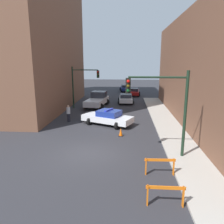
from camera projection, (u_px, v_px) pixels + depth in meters
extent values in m
plane|color=#2D2D33|center=(88.00, 154.00, 14.10)|extent=(120.00, 120.00, 0.00)
cube|color=#B2ADA3|center=(186.00, 156.00, 13.65)|extent=(2.40, 44.00, 0.12)
cube|color=brown|center=(8.00, 15.00, 26.03)|extent=(14.00, 20.00, 22.36)
cylinder|color=black|center=(185.00, 115.00, 12.93)|extent=(0.18, 0.18, 5.20)
cylinder|color=black|center=(158.00, 77.00, 12.56)|extent=(3.40, 0.12, 0.12)
cube|color=black|center=(128.00, 86.00, 12.79)|extent=(0.30, 0.22, 0.90)
sphere|color=red|center=(128.00, 81.00, 12.59)|extent=(0.18, 0.18, 0.18)
sphere|color=#4C3D0C|center=(128.00, 86.00, 12.65)|extent=(0.18, 0.18, 0.18)
sphere|color=#0C4219|center=(128.00, 91.00, 12.71)|extent=(0.18, 0.18, 0.18)
cylinder|color=black|center=(73.00, 88.00, 27.37)|extent=(0.18, 0.18, 5.20)
cylinder|color=black|center=(85.00, 70.00, 26.76)|extent=(3.20, 0.12, 0.12)
cube|color=black|center=(98.00, 74.00, 26.76)|extent=(0.30, 0.22, 0.90)
sphere|color=red|center=(98.00, 72.00, 26.56)|extent=(0.18, 0.18, 0.18)
sphere|color=#4C3D0C|center=(98.00, 74.00, 26.62)|extent=(0.18, 0.18, 0.18)
sphere|color=#0C4219|center=(98.00, 76.00, 26.68)|extent=(0.18, 0.18, 0.18)
cube|color=white|center=(107.00, 118.00, 20.42)|extent=(5.04, 3.64, 0.55)
cube|color=navy|center=(109.00, 113.00, 20.21)|extent=(2.47, 2.30, 0.52)
cylinder|color=black|center=(89.00, 121.00, 20.44)|extent=(0.48, 0.69, 0.66)
cylinder|color=black|center=(99.00, 117.00, 21.89)|extent=(0.48, 0.69, 0.66)
cylinder|color=black|center=(117.00, 126.00, 19.07)|extent=(0.48, 0.69, 0.66)
cylinder|color=black|center=(125.00, 121.00, 20.52)|extent=(0.48, 0.69, 0.66)
cube|color=#2633BF|center=(109.00, 110.00, 20.14)|extent=(0.76, 1.34, 0.12)
cube|color=silver|center=(97.00, 101.00, 28.51)|extent=(2.71, 5.62, 0.70)
cube|color=#2D333D|center=(99.00, 94.00, 29.37)|extent=(2.06, 1.96, 0.80)
cylinder|color=black|center=(94.00, 101.00, 30.37)|extent=(0.83, 0.37, 0.80)
cylinder|color=black|center=(107.00, 102.00, 30.00)|extent=(0.83, 0.37, 0.80)
cylinder|color=black|center=(86.00, 106.00, 27.18)|extent=(0.83, 0.37, 0.80)
cylinder|color=black|center=(100.00, 107.00, 26.81)|extent=(0.83, 0.37, 0.80)
cube|color=silver|center=(126.00, 99.00, 31.30)|extent=(1.90, 4.34, 0.52)
cube|color=#232833|center=(126.00, 96.00, 31.02)|extent=(1.62, 1.84, 0.48)
cylinder|color=black|center=(120.00, 99.00, 32.70)|extent=(0.62, 0.23, 0.62)
cylinder|color=black|center=(131.00, 99.00, 32.62)|extent=(0.62, 0.23, 0.62)
cylinder|color=black|center=(120.00, 102.00, 30.11)|extent=(0.62, 0.23, 0.62)
cylinder|color=black|center=(132.00, 102.00, 30.02)|extent=(0.62, 0.23, 0.62)
cube|color=maroon|center=(134.00, 92.00, 38.06)|extent=(1.98, 4.37, 0.52)
cube|color=#232833|center=(134.00, 90.00, 37.78)|extent=(1.66, 1.87, 0.48)
cylinder|color=black|center=(129.00, 93.00, 39.51)|extent=(0.63, 0.25, 0.62)
cylinder|color=black|center=(138.00, 93.00, 39.32)|extent=(0.63, 0.25, 0.62)
cylinder|color=black|center=(129.00, 95.00, 36.93)|extent=(0.63, 0.25, 0.62)
cylinder|color=black|center=(138.00, 95.00, 36.74)|extent=(0.63, 0.25, 0.62)
cube|color=navy|center=(125.00, 88.00, 43.49)|extent=(2.22, 4.46, 0.52)
cube|color=#232833|center=(126.00, 86.00, 43.20)|extent=(1.76, 1.96, 0.48)
cylinder|color=black|center=(121.00, 89.00, 44.82)|extent=(0.64, 0.28, 0.62)
cylinder|color=black|center=(129.00, 89.00, 44.86)|extent=(0.64, 0.28, 0.62)
cylinder|color=black|center=(122.00, 91.00, 42.22)|extent=(0.64, 0.28, 0.62)
cylinder|color=black|center=(130.00, 91.00, 42.27)|extent=(0.64, 0.28, 0.62)
cylinder|color=black|center=(69.00, 118.00, 21.50)|extent=(0.30, 0.30, 0.82)
cylinder|color=#B2B2B7|center=(68.00, 111.00, 21.33)|extent=(0.38, 0.38, 0.62)
sphere|color=tan|center=(68.00, 106.00, 21.24)|extent=(0.23, 0.23, 0.22)
cube|color=orange|center=(166.00, 188.00, 8.81)|extent=(1.60, 0.05, 0.14)
cube|color=orange|center=(147.00, 195.00, 8.95)|extent=(0.05, 0.16, 0.90)
cube|color=orange|center=(183.00, 197.00, 8.84)|extent=(0.05, 0.16, 0.90)
cube|color=orange|center=(160.00, 160.00, 11.29)|extent=(1.60, 0.11, 0.14)
cube|color=orange|center=(146.00, 167.00, 11.40)|extent=(0.06, 0.16, 0.90)
cube|color=orange|center=(174.00, 167.00, 11.35)|extent=(0.06, 0.16, 0.90)
cube|color=black|center=(121.00, 136.00, 17.44)|extent=(0.36, 0.36, 0.04)
cone|color=#F2600C|center=(121.00, 132.00, 17.36)|extent=(0.28, 0.28, 0.62)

